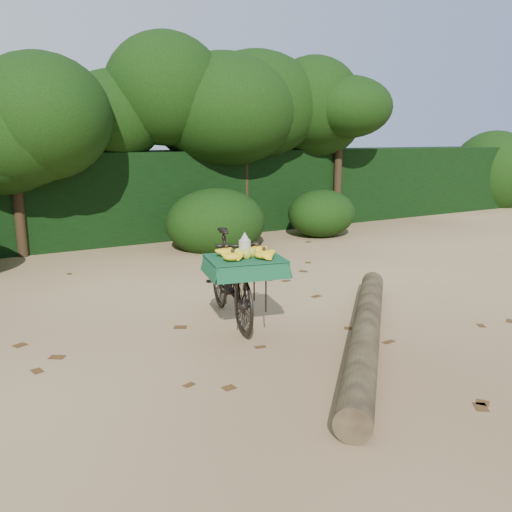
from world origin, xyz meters
TOP-DOWN VIEW (x-y plane):
  - ground at (0.00, 0.00)m, footprint 80.00×80.00m
  - vendor_bicycle at (-0.22, 0.40)m, footprint 1.00×1.88m
  - fallen_log at (0.66, -0.89)m, footprint 2.93×3.01m
  - hedge_backdrop at (0.00, 6.30)m, footprint 26.00×1.80m
  - tree_row at (-0.65, 5.50)m, footprint 14.50×2.00m
  - bush_clumps at (0.50, 4.30)m, footprint 8.80×1.70m
  - leaf_litter at (0.00, 0.65)m, footprint 7.00×7.30m

SIDE VIEW (x-z plane):
  - ground at x=0.00m, z-range 0.00..0.00m
  - leaf_litter at x=0.00m, z-range 0.00..0.01m
  - fallen_log at x=0.66m, z-range 0.00..0.28m
  - bush_clumps at x=0.50m, z-range 0.00..0.90m
  - vendor_bicycle at x=-0.22m, z-range 0.01..1.07m
  - hedge_backdrop at x=0.00m, z-range 0.00..1.80m
  - tree_row at x=-0.65m, z-range 0.00..4.00m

